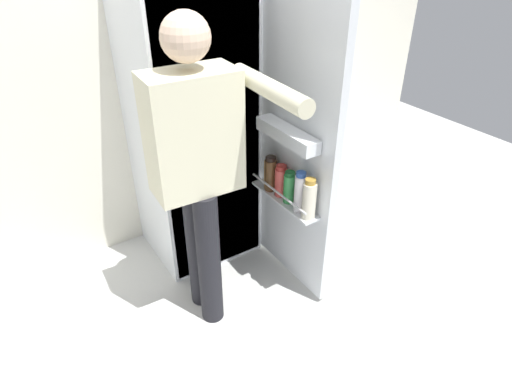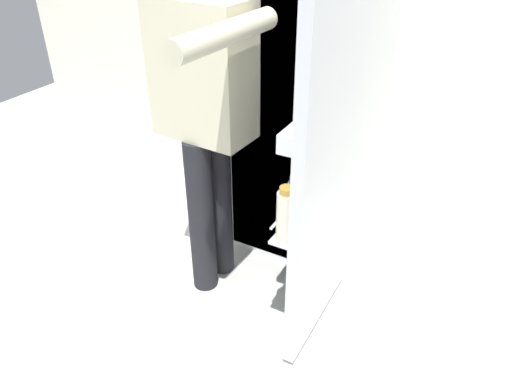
# 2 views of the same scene
# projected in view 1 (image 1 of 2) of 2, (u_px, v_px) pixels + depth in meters

# --- Properties ---
(ground_plane) EXTENTS (6.55, 6.55, 0.00)m
(ground_plane) POSITION_uv_depth(u_px,v_px,m) (241.00, 287.00, 2.62)
(ground_plane) COLOR silver
(kitchen_wall) EXTENTS (4.40, 0.10, 2.68)m
(kitchen_wall) POSITION_uv_depth(u_px,v_px,m) (159.00, 29.00, 2.53)
(kitchen_wall) COLOR silver
(kitchen_wall) RESTS_ON ground_plane
(refrigerator) EXTENTS (0.66, 1.17, 1.66)m
(refrigerator) POSITION_uv_depth(u_px,v_px,m) (199.00, 131.00, 2.53)
(refrigerator) COLOR silver
(refrigerator) RESTS_ON ground_plane
(person) EXTENTS (0.52, 0.73, 1.59)m
(person) POSITION_uv_depth(u_px,v_px,m) (198.00, 159.00, 2.00)
(person) COLOR black
(person) RESTS_ON ground_plane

